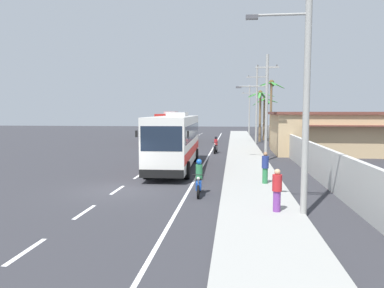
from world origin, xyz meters
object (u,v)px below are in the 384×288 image
Objects in this scene: palm_nearest at (265,110)px; utility_pole_mid at (265,105)px; palm_second at (271,98)px; utility_pole_distant at (249,109)px; coach_bus_far_lane at (173,126)px; pedestrian_near_kerb at (277,189)px; pedestrian_midwalk at (265,167)px; motorcycle_beside_bus at (199,181)px; motorcycle_trailing at (216,146)px; palm_third at (260,104)px; utility_pole_nearest at (305,76)px; roadside_building at (346,133)px; coach_bus_foreground at (175,139)px; utility_pole_far at (256,102)px.

utility_pole_mid is at bearing -94.63° from palm_nearest.
utility_pole_distant is at bearing 94.28° from palm_second.
palm_second reaches higher than coach_bus_far_lane.
pedestrian_near_kerb is 5.45m from pedestrian_midwalk.
utility_pole_mid is 1.40× the size of palm_nearest.
utility_pole_mid is 21.59m from palm_nearest.
coach_bus_far_lane is at bearing 101.93° from motorcycle_beside_bus.
motorcycle_beside_bus is 17.46m from motorcycle_trailing.
utility_pole_nearest is at bearing -91.52° from palm_third.
utility_pole_nearest is 37.24m from palm_nearest.
roadside_building reaches higher than motorcycle_trailing.
coach_bus_foreground is at bearing -50.25° from pedestrian_near_kerb.
pedestrian_midwalk is at bearing -96.33° from palm_second.
roadside_building is at bearing -73.12° from utility_pole_distant.
roadside_building reaches higher than pedestrian_midwalk.
utility_pole_distant reaches higher than palm_second.
coach_bus_far_lane is 5.94× the size of motorcycle_trailing.
coach_bus_foreground is at bearing -108.15° from utility_pole_far.
coach_bus_foreground is 17.70m from roadside_building.
motorcycle_trailing is (-0.07, 17.46, -0.03)m from motorcycle_beside_bus.
utility_pole_nearest is at bearing -72.38° from coach_bus_far_lane.
motorcycle_beside_bus is 0.24× the size of utility_pole_distant.
palm_nearest is 0.43× the size of roadside_building.
palm_third is 0.48× the size of roadside_building.
pedestrian_midwalk is 31.87m from palm_nearest.
utility_pole_nearest is 15.69m from utility_pole_mid.
utility_pole_distant reaches higher than motorcycle_trailing.
motorcycle_trailing is 0.24× the size of utility_pole_distant.
pedestrian_midwalk is (5.66, -5.41, -1.01)m from coach_bus_foreground.
palm_second is at bearing -82.75° from pedestrian_near_kerb.
utility_pole_mid reaches higher than motorcycle_beside_bus.
pedestrian_near_kerb reaches higher than motorcycle_beside_bus.
motorcycle_beside_bus is at bearing -108.01° from utility_pole_mid.
roadside_building is (8.70, 15.77, 0.96)m from pedestrian_midwalk.
pedestrian_near_kerb is at bearing -91.14° from utility_pole_distant.
utility_pole_nearest is at bearing -110.17° from roadside_building.
palm_third is (-0.62, 7.47, -0.55)m from palm_second.
utility_pole_distant is 1.23× the size of palm_third.
coach_bus_far_lane is 7.17× the size of pedestrian_near_kerb.
palm_second reaches higher than roadside_building.
pedestrian_near_kerb is at bearing -93.10° from utility_pole_mid.
coach_bus_foreground reaches higher than pedestrian_near_kerb.
utility_pole_mid is 10.03m from roadside_building.
utility_pole_far reaches higher than palm_nearest.
palm_third is (5.04, 31.49, 4.21)m from motorcycle_beside_bus.
palm_nearest is (5.89, 16.58, 3.51)m from motorcycle_trailing.
coach_bus_far_lane is 0.84× the size of roadside_building.
utility_pole_nearest is 1.04× the size of utility_pole_far.
utility_pole_distant reaches higher than pedestrian_midwalk.
utility_pole_far is (1.04, 31.22, 4.06)m from pedestrian_near_kerb.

